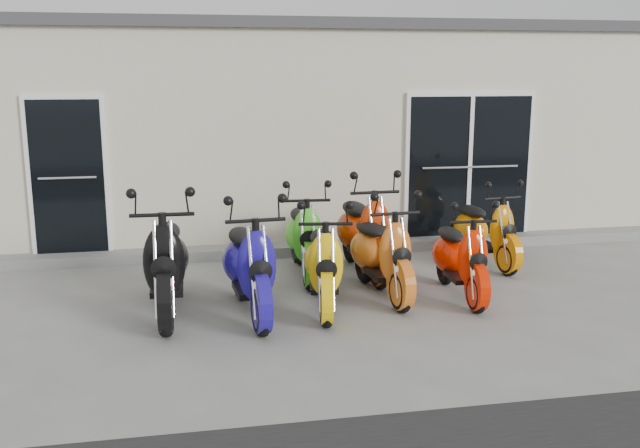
# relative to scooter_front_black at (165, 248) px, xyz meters

# --- Properties ---
(ground) EXTENTS (80.00, 80.00, 0.00)m
(ground) POSITION_rel_scooter_front_black_xyz_m (1.87, 0.28, -0.75)
(ground) COLOR gray
(ground) RESTS_ON ground
(building) EXTENTS (14.00, 6.00, 3.20)m
(building) POSITION_rel_scooter_front_black_xyz_m (1.87, 5.48, 0.85)
(building) COLOR beige
(building) RESTS_ON ground
(roof_cap) EXTENTS (14.20, 6.20, 0.16)m
(roof_cap) POSITION_rel_scooter_front_black_xyz_m (1.87, 5.48, 2.53)
(roof_cap) COLOR #3F3F42
(roof_cap) RESTS_ON building
(front_step) EXTENTS (14.00, 0.40, 0.15)m
(front_step) POSITION_rel_scooter_front_black_xyz_m (1.87, 2.30, -0.67)
(front_step) COLOR gray
(front_step) RESTS_ON ground
(door_left) EXTENTS (1.07, 0.08, 2.22)m
(door_left) POSITION_rel_scooter_front_black_xyz_m (-1.33, 2.45, 0.51)
(door_left) COLOR black
(door_left) RESTS_ON front_step
(door_right) EXTENTS (2.02, 0.08, 2.22)m
(door_right) POSITION_rel_scooter_front_black_xyz_m (4.47, 2.45, 0.51)
(door_right) COLOR black
(door_right) RESTS_ON front_step
(scooter_front_black) EXTENTS (0.76, 2.03, 1.50)m
(scooter_front_black) POSITION_rel_scooter_front_black_xyz_m (0.00, 0.00, 0.00)
(scooter_front_black) COLOR black
(scooter_front_black) RESTS_ON ground
(scooter_front_blue) EXTENTS (0.85, 1.98, 1.42)m
(scooter_front_blue) POSITION_rel_scooter_front_black_xyz_m (0.88, -0.21, -0.04)
(scooter_front_blue) COLOR #1C118B
(scooter_front_blue) RESTS_ON ground
(scooter_front_orange_a) EXTENTS (0.90, 1.86, 1.32)m
(scooter_front_orange_a) POSITION_rel_scooter_front_black_xyz_m (1.72, -0.15, -0.09)
(scooter_front_orange_a) COLOR yellow
(scooter_front_orange_a) RESTS_ON ground
(scooter_front_orange_b) EXTENTS (0.82, 1.86, 1.34)m
(scooter_front_orange_b) POSITION_rel_scooter_front_black_xyz_m (2.47, 0.17, -0.08)
(scooter_front_orange_b) COLOR orange
(scooter_front_orange_b) RESTS_ON ground
(scooter_front_red) EXTENTS (0.67, 1.69, 1.23)m
(scooter_front_red) POSITION_rel_scooter_front_black_xyz_m (3.37, -0.06, -0.13)
(scooter_front_red) COLOR red
(scooter_front_red) RESTS_ON ground
(scooter_back_green) EXTENTS (0.77, 1.84, 1.33)m
(scooter_back_green) POSITION_rel_scooter_front_black_xyz_m (1.72, 1.18, -0.08)
(scooter_back_green) COLOR #46CA24
(scooter_back_green) RESTS_ON ground
(scooter_back_red) EXTENTS (0.79, 1.98, 1.44)m
(scooter_back_red) POSITION_rel_scooter_front_black_xyz_m (2.50, 1.10, -0.03)
(scooter_back_red) COLOR #C52D03
(scooter_back_red) RESTS_ON ground
(scooter_back_yellow) EXTENTS (0.83, 1.74, 1.24)m
(scooter_back_yellow) POSITION_rel_scooter_front_black_xyz_m (4.25, 1.24, -0.13)
(scooter_back_yellow) COLOR orange
(scooter_back_yellow) RESTS_ON ground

